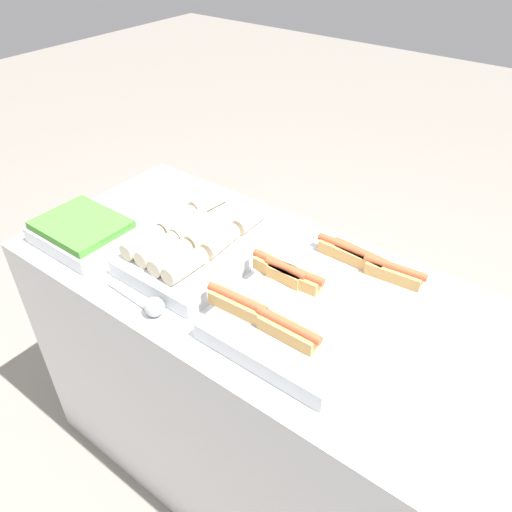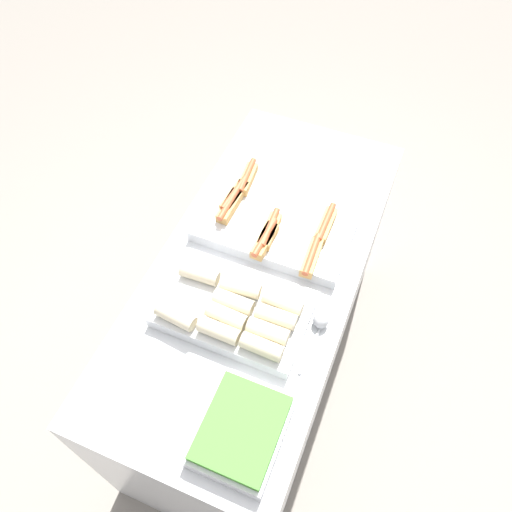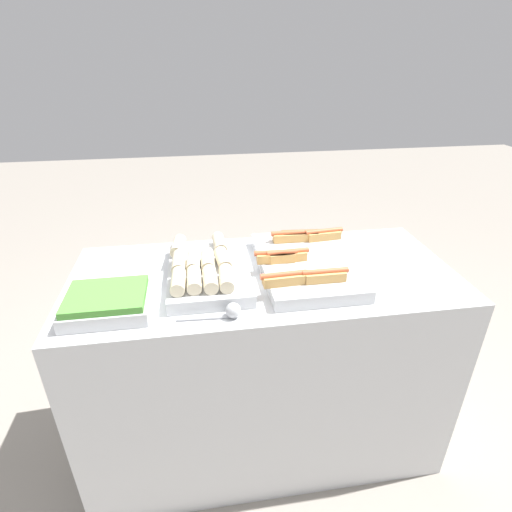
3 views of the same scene
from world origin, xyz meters
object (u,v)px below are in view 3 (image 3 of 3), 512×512
at_px(tray_wraps, 206,270).
at_px(tray_side_front, 107,303).
at_px(serving_spoon_near, 230,311).
at_px(tray_hotdogs, 304,262).

xyz_separation_m(tray_wraps, tray_side_front, (-0.34, -0.17, -0.01)).
bearing_deg(tray_wraps, serving_spoon_near, -76.12).
height_order(tray_wraps, serving_spoon_near, tray_wraps).
relative_size(tray_wraps, tray_side_front, 1.69).
bearing_deg(tray_wraps, tray_hotdogs, 1.97).
xyz_separation_m(tray_hotdogs, tray_side_front, (-0.73, -0.18, 0.00)).
bearing_deg(tray_hotdogs, serving_spoon_near, -139.50).
bearing_deg(tray_side_front, tray_wraps, 26.19).
distance_m(tray_hotdogs, tray_side_front, 0.75).
relative_size(tray_side_front, serving_spoon_near, 1.32).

